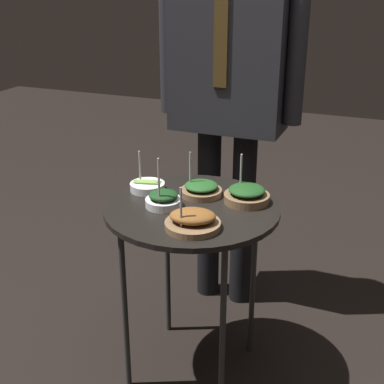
% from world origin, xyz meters
% --- Properties ---
extents(ground_plane, '(8.00, 8.00, 0.00)m').
position_xyz_m(ground_plane, '(0.00, 0.00, 0.00)').
color(ground_plane, black).
extents(serving_cart, '(0.58, 0.58, 0.66)m').
position_xyz_m(serving_cart, '(0.00, 0.00, 0.61)').
color(serving_cart, black).
rests_on(serving_cart, ground_plane).
extents(bowl_spinach_center, '(0.14, 0.14, 0.15)m').
position_xyz_m(bowl_spinach_center, '(-0.01, 0.10, 0.68)').
color(bowl_spinach_center, brown).
rests_on(bowl_spinach_center, serving_cart).
extents(bowl_roast_back_right, '(0.17, 0.17, 0.15)m').
position_xyz_m(bowl_roast_back_right, '(0.06, -0.15, 0.69)').
color(bowl_roast_back_right, brown).
rests_on(bowl_roast_back_right, serving_cart).
extents(bowl_asparagus_front_left, '(0.12, 0.12, 0.14)m').
position_xyz_m(bowl_asparagus_front_left, '(-0.20, 0.07, 0.68)').
color(bowl_asparagus_front_left, silver).
rests_on(bowl_asparagus_front_left, serving_cart).
extents(bowl_spinach_front_center, '(0.12, 0.12, 0.18)m').
position_xyz_m(bowl_spinach_front_center, '(-0.09, -0.04, 0.69)').
color(bowl_spinach_front_center, silver).
rests_on(bowl_spinach_front_center, serving_cart).
extents(bowl_spinach_back_left, '(0.15, 0.15, 0.16)m').
position_xyz_m(bowl_spinach_back_left, '(0.16, 0.10, 0.69)').
color(bowl_spinach_back_left, brown).
rests_on(bowl_spinach_back_left, serving_cart).
extents(waiter_figure, '(0.59, 0.22, 1.59)m').
position_xyz_m(waiter_figure, '(-0.05, 0.51, 1.01)').
color(waiter_figure, black).
rests_on(waiter_figure, ground_plane).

